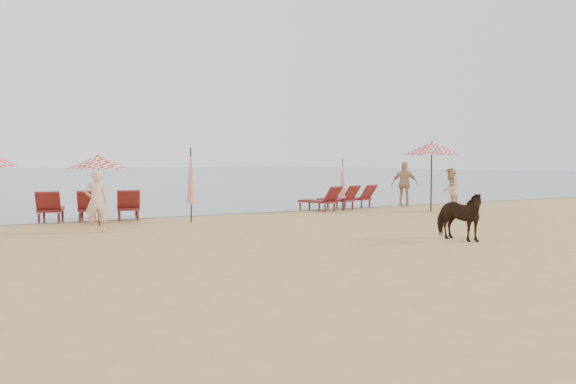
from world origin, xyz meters
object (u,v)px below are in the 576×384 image
object	(u,v)px
umbrella_closed_left	(191,176)
beachgoer_right_b	(405,184)
beachgoer_left	(96,201)
umbrella_closed_right	(342,179)
lounger_cluster_left	(90,206)
cow	(458,216)
umbrella_open_left_a	(98,162)
umbrella_open_right	(432,148)
lounger_cluster_right	(340,198)
beachgoer_right_a	(450,190)

from	to	relation	value
umbrella_closed_left	beachgoer_right_b	distance (m)	10.51
beachgoer_left	beachgoer_right_b	world-z (taller)	beachgoer_right_b
umbrella_closed_right	lounger_cluster_left	bearing A→B (deg)	175.33
umbrella_closed_right	cow	xyz separation A→B (m)	(-2.14, -8.38, -0.64)
umbrella_open_left_a	umbrella_open_right	bearing A→B (deg)	-18.06
lounger_cluster_right	umbrella_open_left_a	xyz separation A→B (m)	(-9.76, -1.35, 1.49)
umbrella_open_left_a	umbrella_closed_right	distance (m)	9.56
beachgoer_left	beachgoer_right_a	world-z (taller)	beachgoer_left
umbrella_closed_right	beachgoer_right_a	distance (m)	4.25
lounger_cluster_right	cow	xyz separation A→B (m)	(-2.40, -8.91, 0.15)
lounger_cluster_left	umbrella_closed_right	xyz separation A→B (m)	(9.53, -0.78, 0.77)
lounger_cluster_left	beachgoer_left	xyz separation A→B (m)	(-0.33, -3.24, 0.39)
lounger_cluster_right	umbrella_closed_left	distance (m)	7.23
umbrella_closed_right	cow	bearing A→B (deg)	-104.32
beachgoer_right_b	beachgoer_left	bearing A→B (deg)	55.33
lounger_cluster_left	beachgoer_right_a	world-z (taller)	beachgoer_right_a
cow	lounger_cluster_right	bearing A→B (deg)	64.65
umbrella_open_right	umbrella_closed_right	bearing A→B (deg)	123.66
lounger_cluster_left	lounger_cluster_right	xyz separation A→B (m)	(9.78, -0.24, -0.02)
umbrella_open_right	beachgoer_left	size ratio (longest dim) A/B	1.58
umbrella_closed_right	umbrella_open_right	bearing A→B (deg)	-32.80
umbrella_open_right	beachgoer_left	bearing A→B (deg)	159.01
lounger_cluster_left	beachgoer_right_b	world-z (taller)	beachgoer_right_b
lounger_cluster_left	beachgoer_right_b	xyz separation A→B (m)	(13.19, -0.22, 0.49)
beachgoer_right_a	lounger_cluster_left	bearing A→B (deg)	-46.30
cow	beachgoer_left	xyz separation A→B (m)	(-7.72, 5.92, 0.26)
lounger_cluster_left	umbrella_closed_right	distance (m)	9.59
beachgoer_right_a	beachgoer_left	bearing A→B (deg)	-32.36
umbrella_open_left_a	beachgoer_right_b	bearing A→B (deg)	-7.15
lounger_cluster_right	umbrella_closed_left	xyz separation A→B (m)	(-6.95, -1.72, 1.03)
beachgoer_right_a	lounger_cluster_right	bearing A→B (deg)	-73.91
beachgoer_right_a	umbrella_open_right	bearing A→B (deg)	-67.86
beachgoer_right_a	beachgoer_right_b	distance (m)	2.88
umbrella_open_left_a	beachgoer_right_a	xyz separation A→B (m)	(13.05, -1.49, -1.11)
umbrella_closed_left	beachgoer_left	world-z (taller)	umbrella_closed_left
lounger_cluster_left	beachgoer_left	bearing A→B (deg)	-84.82
umbrella_closed_right	cow	world-z (taller)	umbrella_closed_right
lounger_cluster_left	cow	distance (m)	11.77
lounger_cluster_right	umbrella_open_right	size ratio (longest dim) A/B	1.25
umbrella_closed_right	beachgoer_left	distance (m)	10.17
lounger_cluster_right	umbrella_open_right	xyz separation A→B (m)	(2.68, -2.43, 2.01)
cow	beachgoer_left	size ratio (longest dim) A/B	0.84
umbrella_open_left_a	umbrella_closed_left	world-z (taller)	umbrella_closed_left
beachgoer_right_b	lounger_cluster_left	bearing A→B (deg)	41.78
umbrella_open_right	beachgoer_left	xyz separation A→B (m)	(-12.79, -0.57, -1.60)
umbrella_open_left_a	umbrella_open_right	size ratio (longest dim) A/B	0.79
lounger_cluster_left	umbrella_open_right	size ratio (longest dim) A/B	1.26
umbrella_open_left_a	cow	world-z (taller)	umbrella_open_left_a
umbrella_open_right	cow	size ratio (longest dim) A/B	1.89
lounger_cluster_right	lounger_cluster_left	bearing A→B (deg)	161.12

